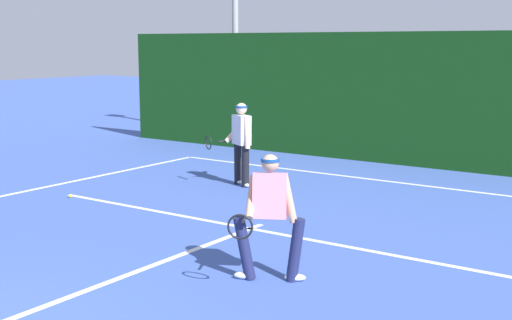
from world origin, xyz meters
The scene contains 7 objects.
court_line_baseline_far centered at (0.00, 10.72, 0.00)m, with size 10.25×0.10×0.01m, color white.
court_line_service centered at (0.00, 6.10, 0.00)m, with size 8.35×0.10×0.01m, color white.
court_line_centre centered at (0.00, 3.20, 0.00)m, with size 0.10×6.40×0.01m, color white.
player_near centered at (1.54, 4.33, 0.84)m, with size 0.84×0.99×1.54m.
player_far centered at (-2.04, 8.67, 0.91)m, with size 0.98×0.83×1.66m.
tennis_ball centered at (-3.97, 5.96, 0.03)m, with size 0.07×0.07×0.07m, color #D1E033.
back_fence_windscreen centered at (0.00, 12.72, 1.54)m, with size 17.40×0.12×3.08m, color #113E12.
Camera 1 is at (5.95, -2.29, 2.83)m, focal length 48.45 mm.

